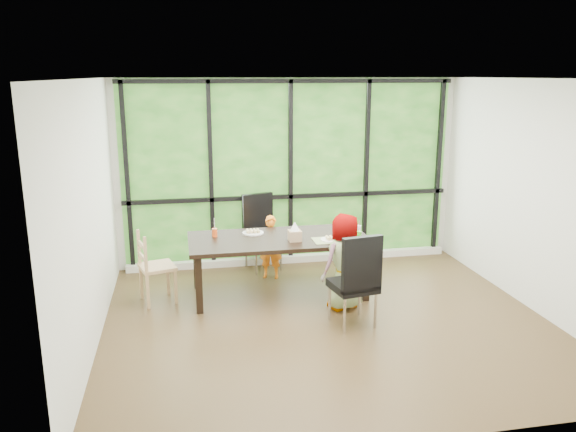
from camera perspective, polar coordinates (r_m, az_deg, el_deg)
The scene contains 23 objects.
ground at distance 6.61m, azimuth 3.97°, elevation -10.51°, with size 5.00×5.00×0.00m, color black.
back_wall at distance 8.32m, azimuth 0.18°, elevation 4.42°, with size 5.00×5.00×0.00m, color silver.
foliage_backdrop at distance 8.30m, azimuth 0.21°, elevation 4.39°, with size 4.80×0.02×2.65m, color #1F5018.
window_mullions at distance 8.26m, azimuth 0.26°, elevation 4.35°, with size 4.80×0.06×2.65m, color black, non-canonical shape.
window_sill at distance 8.54m, azimuth 0.30°, elevation -4.33°, with size 4.80×0.12×0.10m, color silver.
dining_table at distance 7.24m, azimuth -0.93°, elevation -5.03°, with size 2.25×1.04×0.75m, color black.
chair_window_leather at distance 8.11m, azimuth -2.53°, elevation -1.72°, with size 0.46×0.46×1.08m, color black.
chair_interior_leather at distance 6.36m, azimuth 6.55°, elevation -6.30°, with size 0.46×0.46×1.08m, color black.
chair_end_beech at distance 7.16m, azimuth -13.00°, elevation -4.99°, with size 0.42×0.40×0.90m, color tan.
child_toddler at distance 7.81m, azimuth -1.72°, elevation -3.12°, with size 0.32×0.21×0.88m, color orange.
child_older at distance 6.78m, azimuth 5.47°, elevation -4.58°, with size 0.57×0.37×1.17m, color gray.
placemat at distance 7.03m, azimuth 4.29°, elevation -2.44°, with size 0.43×0.31×0.01m, color tan.
plate_far at distance 7.32m, azimuth -3.53°, elevation -1.71°, with size 0.27×0.27×0.02m, color white.
plate_near at distance 7.03m, azimuth 4.38°, elevation -2.39°, with size 0.27×0.27×0.02m, color white.
orange_cup at distance 7.21m, azimuth -7.38°, elevation -1.67°, with size 0.07×0.07×0.11m, color #F7561B.
green_cup at distance 7.07m, azimuth 7.11°, elevation -1.96°, with size 0.07×0.07×0.11m, color green.
white_mug at distance 7.44m, azimuth 7.04°, elevation -1.27°, with size 0.08×0.08×0.08m, color white.
tissue_box at distance 6.98m, azimuth 0.69°, elevation -1.98°, with size 0.15×0.15×0.13m, color tan.
crepe_rolls_far at distance 7.31m, azimuth -3.54°, elevation -1.51°, with size 0.20×0.12×0.04m, color tan, non-canonical shape.
crepe_rolls_near at distance 7.02m, azimuth 4.38°, elevation -2.18°, with size 0.15×0.12×0.04m, color tan, non-canonical shape.
straw_white at distance 7.19m, azimuth -7.41°, elevation -0.95°, with size 0.01×0.01×0.20m, color white.
straw_pink at distance 7.04m, azimuth 7.13°, elevation -1.21°, with size 0.01×0.01×0.20m, color pink.
tissue at distance 6.95m, azimuth 0.69°, elevation -1.03°, with size 0.12×0.12×0.11m, color white.
Camera 1 is at (-1.57, -5.80, 2.74)m, focal length 35.40 mm.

